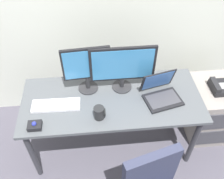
{
  "coord_description": "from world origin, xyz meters",
  "views": [
    {
      "loc": [
        -0.14,
        -1.47,
        2.33
      ],
      "look_at": [
        0.0,
        0.0,
        0.82
      ],
      "focal_mm": 39.89,
      "sensor_mm": 36.0,
      "label": 1
    }
  ],
  "objects_px": {
    "desk_phone": "(220,87)",
    "trackball_mouse": "(35,126)",
    "coffee_mug": "(99,113)",
    "file_cabinet": "(209,109)",
    "laptop": "(161,93)",
    "monitor_main": "(123,66)",
    "keyboard": "(56,105)",
    "monitor_side": "(86,67)"
  },
  "relations": [
    {
      "from": "desk_phone",
      "to": "trackball_mouse",
      "type": "xyz_separation_m",
      "value": [
        -1.67,
        -0.33,
        0.06
      ]
    },
    {
      "from": "trackball_mouse",
      "to": "coffee_mug",
      "type": "height_order",
      "value": "coffee_mug"
    },
    {
      "from": "trackball_mouse",
      "to": "file_cabinet",
      "type": "bearing_deg",
      "value": 11.74
    },
    {
      "from": "file_cabinet",
      "to": "coffee_mug",
      "type": "xyz_separation_m",
      "value": [
        -1.16,
        -0.3,
        0.45
      ]
    },
    {
      "from": "desk_phone",
      "to": "trackball_mouse",
      "type": "relative_size",
      "value": 1.82
    },
    {
      "from": "desk_phone",
      "to": "laptop",
      "type": "height_order",
      "value": "laptop"
    },
    {
      "from": "monitor_main",
      "to": "trackball_mouse",
      "type": "height_order",
      "value": "monitor_main"
    },
    {
      "from": "monitor_main",
      "to": "coffee_mug",
      "type": "relative_size",
      "value": 4.96
    },
    {
      "from": "trackball_mouse",
      "to": "keyboard",
      "type": "bearing_deg",
      "value": 53.82
    },
    {
      "from": "laptop",
      "to": "desk_phone",
      "type": "bearing_deg",
      "value": 9.75
    },
    {
      "from": "coffee_mug",
      "to": "desk_phone",
      "type": "bearing_deg",
      "value": 13.66
    },
    {
      "from": "monitor_side",
      "to": "keyboard",
      "type": "height_order",
      "value": "monitor_side"
    },
    {
      "from": "laptop",
      "to": "monitor_main",
      "type": "bearing_deg",
      "value": 154.61
    },
    {
      "from": "file_cabinet",
      "to": "trackball_mouse",
      "type": "relative_size",
      "value": 5.74
    },
    {
      "from": "desk_phone",
      "to": "coffee_mug",
      "type": "bearing_deg",
      "value": -166.34
    },
    {
      "from": "keyboard",
      "to": "coffee_mug",
      "type": "distance_m",
      "value": 0.4
    },
    {
      "from": "desk_phone",
      "to": "laptop",
      "type": "xyz_separation_m",
      "value": [
        -0.6,
        -0.1,
        0.09
      ]
    },
    {
      "from": "monitor_side",
      "to": "coffee_mug",
      "type": "xyz_separation_m",
      "value": [
        0.08,
        -0.35,
        -0.2
      ]
    },
    {
      "from": "desk_phone",
      "to": "monitor_main",
      "type": "bearing_deg",
      "value": 176.88
    },
    {
      "from": "monitor_side",
      "to": "keyboard",
      "type": "bearing_deg",
      "value": -146.3
    },
    {
      "from": "monitor_side",
      "to": "trackball_mouse",
      "type": "distance_m",
      "value": 0.63
    },
    {
      "from": "keyboard",
      "to": "laptop",
      "type": "distance_m",
      "value": 0.92
    },
    {
      "from": "monitor_side",
      "to": "coffee_mug",
      "type": "height_order",
      "value": "monitor_side"
    },
    {
      "from": "monitor_main",
      "to": "keyboard",
      "type": "height_order",
      "value": "monitor_main"
    },
    {
      "from": "monitor_side",
      "to": "coffee_mug",
      "type": "relative_size",
      "value": 3.93
    },
    {
      "from": "keyboard",
      "to": "coffee_mug",
      "type": "bearing_deg",
      "value": -23.27
    },
    {
      "from": "file_cabinet",
      "to": "trackball_mouse",
      "type": "bearing_deg",
      "value": -168.26
    },
    {
      "from": "desk_phone",
      "to": "monitor_main",
      "type": "height_order",
      "value": "monitor_main"
    },
    {
      "from": "file_cabinet",
      "to": "laptop",
      "type": "bearing_deg",
      "value": -168.89
    },
    {
      "from": "file_cabinet",
      "to": "coffee_mug",
      "type": "height_order",
      "value": "coffee_mug"
    },
    {
      "from": "file_cabinet",
      "to": "keyboard",
      "type": "distance_m",
      "value": 1.59
    },
    {
      "from": "desk_phone",
      "to": "trackball_mouse",
      "type": "distance_m",
      "value": 1.71
    },
    {
      "from": "coffee_mug",
      "to": "keyboard",
      "type": "bearing_deg",
      "value": 156.73
    },
    {
      "from": "monitor_side",
      "to": "laptop",
      "type": "height_order",
      "value": "monitor_side"
    },
    {
      "from": "laptop",
      "to": "monitor_side",
      "type": "bearing_deg",
      "value": 165.14
    },
    {
      "from": "laptop",
      "to": "keyboard",
      "type": "bearing_deg",
      "value": -178.75
    },
    {
      "from": "desk_phone",
      "to": "coffee_mug",
      "type": "height_order",
      "value": "coffee_mug"
    },
    {
      "from": "desk_phone",
      "to": "keyboard",
      "type": "xyz_separation_m",
      "value": [
        -1.52,
        -0.12,
        0.05
      ]
    },
    {
      "from": "laptop",
      "to": "coffee_mug",
      "type": "distance_m",
      "value": 0.58
    },
    {
      "from": "keyboard",
      "to": "trackball_mouse",
      "type": "bearing_deg",
      "value": -126.18
    },
    {
      "from": "keyboard",
      "to": "trackball_mouse",
      "type": "distance_m",
      "value": 0.26
    },
    {
      "from": "keyboard",
      "to": "laptop",
      "type": "relative_size",
      "value": 1.13
    }
  ]
}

